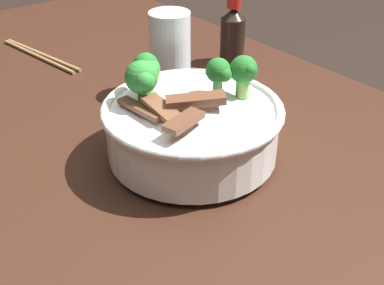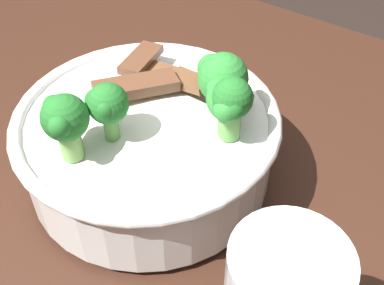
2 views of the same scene
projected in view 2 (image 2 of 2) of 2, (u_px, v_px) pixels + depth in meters
The scene contains 2 objects.
dining_table at pixel (167, 232), 0.52m from camera, with size 1.60×0.77×0.77m.
rice_bowl at pixel (153, 135), 0.44m from camera, with size 0.24×0.24×0.14m.
Camera 2 is at (-0.20, 0.24, 1.11)m, focal length 44.65 mm.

